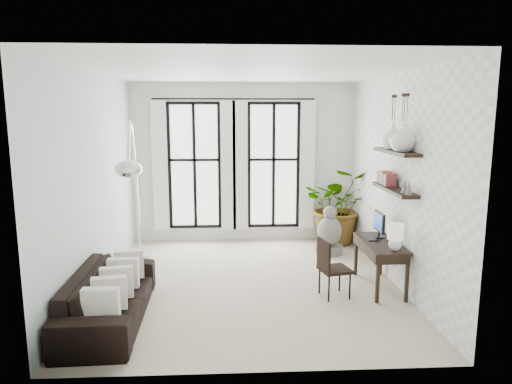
{
  "coord_description": "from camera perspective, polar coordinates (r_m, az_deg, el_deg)",
  "views": [
    {
      "loc": [
        -0.23,
        -6.74,
        2.58
      ],
      "look_at": [
        0.13,
        0.3,
        1.38
      ],
      "focal_mm": 32.0,
      "sensor_mm": 36.0,
      "label": 1
    }
  ],
  "objects": [
    {
      "name": "ceiling",
      "position": [
        6.77,
        -1.0,
        14.92
      ],
      "size": [
        5.0,
        5.0,
        0.0
      ],
      "primitive_type": "plane",
      "color": "white",
      "rests_on": "wall_back"
    },
    {
      "name": "buddha",
      "position": [
        8.65,
        9.17,
        -5.16
      ],
      "size": [
        0.51,
        0.51,
        0.91
      ],
      "color": "slate",
      "rests_on": "floor"
    },
    {
      "name": "desk",
      "position": [
        7.0,
        15.42,
        -6.43
      ],
      "size": [
        0.51,
        1.21,
        1.11
      ],
      "color": "black",
      "rests_on": "floor"
    },
    {
      "name": "floor",
      "position": [
        7.22,
        -0.93,
        -11.27
      ],
      "size": [
        5.0,
        5.0,
        0.0
      ],
      "primitive_type": "plane",
      "color": "#C1B099",
      "rests_on": "ground"
    },
    {
      "name": "wall_shelves",
      "position": [
        6.93,
        16.84,
        2.19
      ],
      "size": [
        0.25,
        1.3,
        0.6
      ],
      "color": "black",
      "rests_on": "wall_right"
    },
    {
      "name": "wall_back",
      "position": [
        9.29,
        -1.51,
        3.62
      ],
      "size": [
        4.5,
        0.0,
        4.5
      ],
      "primitive_type": "plane",
      "rotation": [
        1.57,
        0.0,
        0.0
      ],
      "color": "white",
      "rests_on": "floor"
    },
    {
      "name": "sofa",
      "position": [
        6.18,
        -17.85,
        -12.28
      ],
      "size": [
        0.94,
        2.23,
        0.64
      ],
      "primitive_type": "imported",
      "rotation": [
        0.0,
        0.0,
        1.61
      ],
      "color": "black",
      "rests_on": "floor"
    },
    {
      "name": "vase_a",
      "position": [
        6.62,
        17.91,
        6.48
      ],
      "size": [
        0.37,
        0.37,
        0.38
      ],
      "primitive_type": "imported",
      "color": "white",
      "rests_on": "shelf_upper"
    },
    {
      "name": "desk_chair",
      "position": [
        6.62,
        9.23,
        -8.94
      ],
      "size": [
        0.48,
        0.48,
        0.85
      ],
      "rotation": [
        0.0,
        0.0,
        0.23
      ],
      "color": "black",
      "rests_on": "floor"
    },
    {
      "name": "wall_left",
      "position": [
        7.1,
        -19.43,
        1.18
      ],
      "size": [
        0.0,
        5.0,
        5.0
      ],
      "primitive_type": "plane",
      "rotation": [
        1.57,
        0.0,
        1.57
      ],
      "color": "silver",
      "rests_on": "floor"
    },
    {
      "name": "arc_lamp",
      "position": [
        6.94,
        -15.17,
        4.14
      ],
      "size": [
        0.75,
        2.73,
        2.5
      ],
      "color": "silver",
      "rests_on": "floor"
    },
    {
      "name": "vase_b",
      "position": [
        6.99,
        16.75,
        6.69
      ],
      "size": [
        0.37,
        0.37,
        0.38
      ],
      "primitive_type": "imported",
      "color": "white",
      "rests_on": "shelf_upper"
    },
    {
      "name": "windows",
      "position": [
        9.22,
        -2.74,
        3.32
      ],
      "size": [
        3.26,
        0.13,
        2.65
      ],
      "color": "white",
      "rests_on": "wall_back"
    },
    {
      "name": "plant",
      "position": [
        9.32,
        10.34,
        -1.65
      ],
      "size": [
        1.52,
        1.35,
        1.55
      ],
      "primitive_type": "imported",
      "rotation": [
        0.0,
        0.0,
        -0.11
      ],
      "color": "#2D7228",
      "rests_on": "floor"
    },
    {
      "name": "throw_pillows",
      "position": [
        6.09,
        -17.01,
        -10.76
      ],
      "size": [
        0.4,
        1.52,
        0.4
      ],
      "color": "beige",
      "rests_on": "sofa"
    },
    {
      "name": "wall_right",
      "position": [
        7.25,
        17.11,
        1.47
      ],
      "size": [
        0.0,
        5.0,
        5.0
      ],
      "primitive_type": "plane",
      "rotation": [
        1.57,
        0.0,
        -1.57
      ],
      "color": "white",
      "rests_on": "floor"
    }
  ]
}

